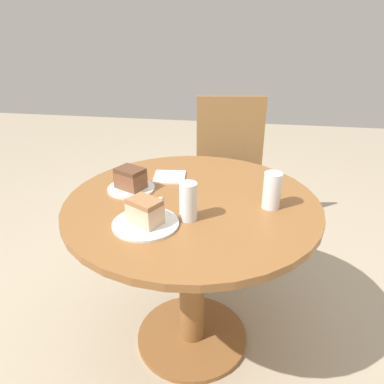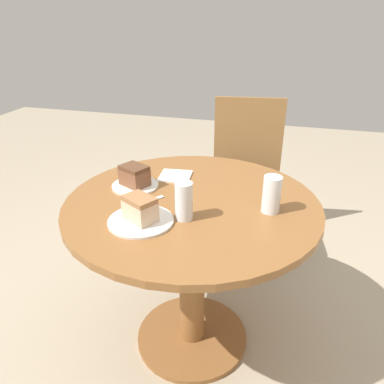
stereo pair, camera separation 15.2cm
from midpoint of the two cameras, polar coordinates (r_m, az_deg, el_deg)
name	(u,v)px [view 1 (the left image)]	position (r m, az deg, el deg)	size (l,w,h in m)	color
ground_plane	(192,337)	(2.01, -2.32, -21.33)	(8.00, 8.00, 0.00)	tan
table	(192,241)	(1.63, -2.68, -7.54)	(1.05, 1.05, 0.77)	brown
chair	(230,173)	(2.50, 4.17, 2.88)	(0.54, 0.53, 0.98)	olive
plate_near	(146,224)	(1.38, -10.21, -4.85)	(0.24, 0.24, 0.01)	silver
plate_far	(131,188)	(1.66, -11.85, 0.47)	(0.20, 0.20, 0.01)	silver
cake_slice_near	(145,211)	(1.36, -10.38, -3.00)	(0.14, 0.13, 0.09)	beige
cake_slice_far	(130,178)	(1.64, -12.00, 2.02)	(0.14, 0.13, 0.09)	brown
glass_lemonade	(188,204)	(1.38, -3.73, -1.87)	(0.07, 0.07, 0.15)	silver
glass_water	(272,192)	(1.47, 9.21, -0.15)	(0.07, 0.07, 0.15)	silver
napkin_stack	(170,177)	(1.75, -5.91, 2.25)	(0.16, 0.16, 0.01)	white
fork	(145,205)	(1.52, -10.01, -2.05)	(0.12, 0.16, 0.00)	silver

